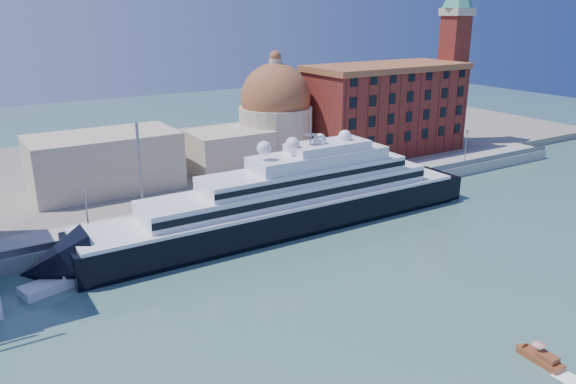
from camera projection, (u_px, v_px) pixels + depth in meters
ground at (347, 281)px, 83.94m from camera, size 400.00×400.00×0.00m
quay at (242, 208)px, 111.01m from camera, size 180.00×10.00×2.50m
land at (169, 163)px, 144.20m from camera, size 260.00×72.00×2.00m
quay_fence at (253, 205)px, 106.81m from camera, size 180.00×0.10×1.20m
superyacht at (272, 208)px, 101.39m from camera, size 85.66×11.88×25.60m
service_barge at (62, 281)px, 82.34m from camera, size 11.80×6.76×2.52m
water_taxi at (542, 358)px, 64.36m from camera, size 1.96×5.36×2.52m
warehouse at (385, 108)px, 147.74m from camera, size 43.00×19.00×23.25m
campanile at (454, 47)px, 155.13m from camera, size 8.40×8.40×47.00m
church at (219, 135)px, 130.37m from camera, size 66.00×18.00×25.50m
lamp_posts at (183, 178)px, 100.59m from camera, size 120.80×2.40×18.00m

